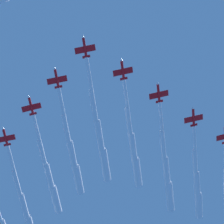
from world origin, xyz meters
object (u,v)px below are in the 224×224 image
(jet_port_mid, at_px, (167,173))
(jet_starboard_outer, at_px, (25,208))
(jet_starboard_mid, at_px, (50,178))
(jet_lead, at_px, (100,138))
(jet_port_inner, at_px, (133,149))
(jet_port_outer, at_px, (197,185))
(jet_starboard_inner, at_px, (73,156))

(jet_port_mid, bearing_deg, jet_starboard_outer, 78.50)
(jet_port_mid, height_order, jet_starboard_outer, jet_port_mid)
(jet_starboard_mid, relative_size, jet_starboard_outer, 0.96)
(jet_starboard_outer, bearing_deg, jet_lead, -132.22)
(jet_lead, xyz_separation_m, jet_port_mid, (22.29, -28.93, 0.92))
(jet_port_mid, height_order, jet_starboard_mid, jet_starboard_mid)
(jet_port_inner, relative_size, jet_port_mid, 0.94)
(jet_port_inner, bearing_deg, jet_port_outer, -53.49)
(jet_lead, height_order, jet_port_mid, jet_port_mid)
(jet_port_inner, relative_size, jet_starboard_outer, 0.97)
(jet_starboard_inner, bearing_deg, jet_starboard_mid, 45.22)
(jet_port_mid, xyz_separation_m, jet_starboard_mid, (-0.58, 55.01, 1.78))
(jet_starboard_mid, bearing_deg, jet_port_mid, -89.39)
(jet_starboard_mid, xyz_separation_m, jet_starboard_outer, (14.62, 13.96, -3.03))
(jet_starboard_inner, distance_m, jet_starboard_mid, 18.01)
(jet_lead, height_order, jet_starboard_outer, jet_lead)
(jet_port_outer, bearing_deg, jet_lead, 123.87)
(jet_lead, xyz_separation_m, jet_port_outer, (28.62, -42.64, -1.18))
(jet_port_inner, height_order, jet_starboard_mid, jet_starboard_mid)
(jet_lead, bearing_deg, jet_starboard_outer, 47.78)
(jet_port_outer, bearing_deg, jet_starboard_mid, 95.75)
(jet_starboard_inner, bearing_deg, jet_port_outer, -70.77)
(jet_starboard_mid, distance_m, jet_starboard_outer, 20.44)
(jet_port_inner, distance_m, jet_starboard_outer, 61.48)
(jet_port_outer, xyz_separation_m, jet_starboard_outer, (7.71, 82.67, 0.84))
(jet_port_outer, bearing_deg, jet_port_inner, 126.51)
(jet_port_inner, distance_m, jet_starboard_inner, 27.73)
(jet_starboard_inner, bearing_deg, jet_lead, -124.23)
(jet_port_mid, xyz_separation_m, jet_starboard_outer, (14.04, 68.97, -1.26))
(jet_port_mid, bearing_deg, jet_lead, 127.61)
(jet_starboard_mid, xyz_separation_m, jet_port_outer, (6.91, -68.71, -3.87))
(jet_starboard_mid, bearing_deg, jet_starboard_inner, -134.78)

